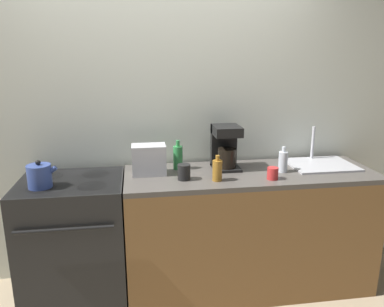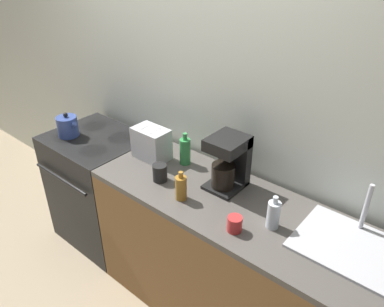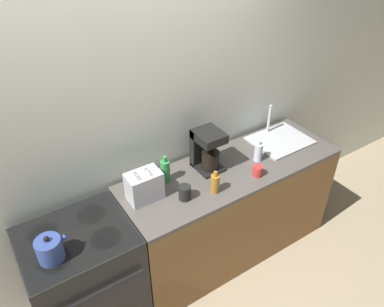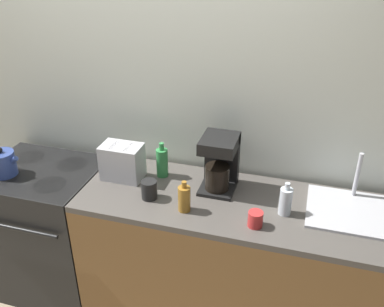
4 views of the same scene
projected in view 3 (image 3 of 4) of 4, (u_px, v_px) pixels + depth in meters
ground_plane at (185, 307)px, 3.01m from camera, size 12.00×12.00×0.00m
wall_back at (133, 132)px, 2.73m from camera, size 8.00×0.05×2.60m
stove at (86, 280)px, 2.65m from camera, size 0.72×0.64×0.94m
counter_block at (229, 210)px, 3.25m from camera, size 1.85×0.63×0.94m
kettle at (50, 249)px, 2.20m from camera, size 0.19×0.15×0.19m
toaster at (144, 186)px, 2.62m from camera, size 0.24×0.16×0.22m
coffee_maker at (207, 148)px, 2.89m from camera, size 0.20×0.23×0.33m
sink_tray at (279, 139)px, 3.29m from camera, size 0.49×0.41×0.28m
bottle_amber at (215, 183)px, 2.70m from camera, size 0.07×0.07×0.18m
bottle_green at (165, 171)px, 2.79m from camera, size 0.07×0.07×0.22m
bottle_clear at (258, 152)px, 3.01m from camera, size 0.07×0.07×0.19m
cup_red at (258, 171)px, 2.87m from camera, size 0.08×0.08×0.08m
cup_black at (185, 192)px, 2.65m from camera, size 0.09×0.09×0.11m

